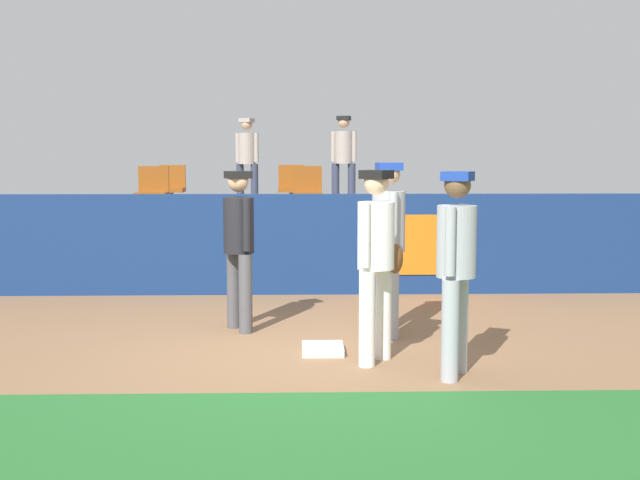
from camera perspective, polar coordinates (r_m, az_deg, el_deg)
ground_plane at (r=7.74m, az=-1.51°, el=-8.15°), size 60.00×60.00×0.00m
grass_foreground_strip at (r=5.13m, az=-1.51°, el=-15.61°), size 18.00×2.80×0.01m
first_base at (r=7.69m, az=0.20°, el=-7.92°), size 0.40×0.40×0.08m
player_fielder_home at (r=7.20m, az=4.15°, el=-0.90°), size 0.54×0.47×1.78m
player_runner_visitor at (r=8.30m, az=4.99°, el=0.28°), size 0.39×0.51×1.84m
player_coach_visitor at (r=6.80m, az=9.86°, el=-1.37°), size 0.45×0.46×1.78m
player_umpire at (r=8.57m, az=-5.92°, el=0.09°), size 0.45×0.45×1.75m
field_wall at (r=10.89m, az=-1.47°, el=-0.30°), size 18.00×0.26×1.39m
bleacher_platform at (r=13.47m, az=-1.51°, el=-0.08°), size 18.00×4.80×0.92m
seat_front_left at (r=12.49m, az=-12.07°, el=3.58°), size 0.47×0.44×0.84m
seat_back_left at (r=14.26m, az=-10.72°, el=3.90°), size 0.46×0.44×0.84m
seat_back_center at (r=14.08m, az=-2.09°, el=3.98°), size 0.47×0.44×0.84m
seat_front_center at (r=12.28m, az=-0.91°, el=3.67°), size 0.45×0.44×0.84m
spectator_hooded at (r=14.88m, az=1.73°, el=6.17°), size 0.48×0.41×1.75m
spectator_capped at (r=15.26m, az=-5.32°, el=6.08°), size 0.45×0.42×1.72m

